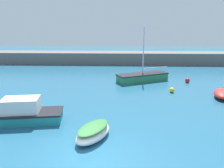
% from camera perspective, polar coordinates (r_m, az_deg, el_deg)
% --- Properties ---
extents(ground_plane, '(120.00, 120.00, 0.20)m').
position_cam_1_polar(ground_plane, '(11.36, -6.61, -18.31)').
color(ground_plane, '#235B7A').
extents(harbor_breakwater, '(59.44, 3.88, 1.89)m').
position_cam_1_polar(harbor_breakwater, '(37.15, -0.34, 6.89)').
color(harbor_breakwater, '#66605B').
rests_on(harbor_breakwater, ground_plane).
extents(cabin_cruiser_white, '(6.23, 2.67, 1.64)m').
position_cam_1_polar(cabin_cruiser_white, '(15.58, -23.55, -7.13)').
color(cabin_cruiser_white, teal).
rests_on(cabin_cruiser_white, ground_plane).
extents(rowboat_with_red_cover, '(2.42, 3.01, 0.81)m').
position_cam_1_polar(rowboat_with_red_cover, '(12.44, -4.92, -12.41)').
color(rowboat_with_red_cover, white).
rests_on(rowboat_with_red_cover, ground_plane).
extents(sailboat_tall_mast, '(6.11, 4.14, 6.00)m').
position_cam_1_polar(sailboat_tall_mast, '(25.06, 7.97, 1.79)').
color(sailboat_tall_mast, '#287A4C').
rests_on(sailboat_tall_mast, ground_plane).
extents(rowboat_white_midwater, '(2.37, 3.16, 0.71)m').
position_cam_1_polar(rowboat_white_midwater, '(21.50, 26.91, -2.28)').
color(rowboat_white_midwater, red).
rests_on(rowboat_white_midwater, ground_plane).
extents(mooring_buoy_red, '(0.52, 0.52, 0.52)m').
position_cam_1_polar(mooring_buoy_red, '(25.73, 19.10, 0.91)').
color(mooring_buoy_red, red).
rests_on(mooring_buoy_red, ground_plane).
extents(mooring_buoy_yellow, '(0.48, 0.48, 0.48)m').
position_cam_1_polar(mooring_buoy_yellow, '(21.46, 15.37, -1.53)').
color(mooring_buoy_yellow, yellow).
rests_on(mooring_buoy_yellow, ground_plane).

